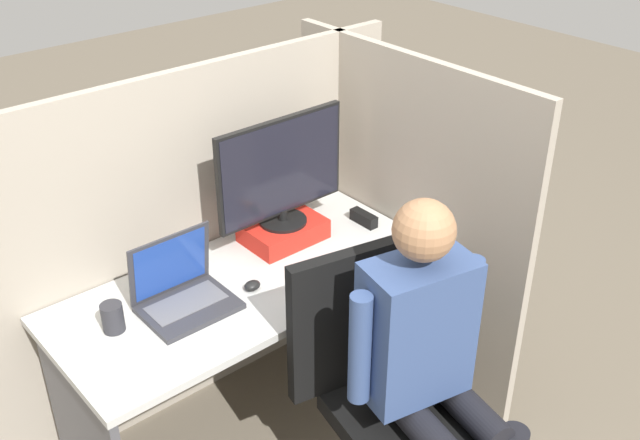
% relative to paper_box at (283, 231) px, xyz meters
% --- Properties ---
extents(cubicle_panel_back, '(1.96, 0.04, 1.46)m').
position_rel_paper_box_xyz_m(cubicle_panel_back, '(-0.28, 0.20, -0.04)').
color(cubicle_panel_back, gray).
rests_on(cubicle_panel_back, ground).
extents(cubicle_panel_right, '(0.04, 1.28, 1.46)m').
position_rel_paper_box_xyz_m(cubicle_panel_right, '(0.47, -0.21, -0.04)').
color(cubicle_panel_right, gray).
rests_on(cubicle_panel_right, ground).
extents(desk, '(1.46, 0.65, 0.73)m').
position_rel_paper_box_xyz_m(desk, '(-0.28, -0.15, -0.22)').
color(desk, '#B7B7B2').
rests_on(desk, ground).
extents(paper_box, '(0.31, 0.23, 0.08)m').
position_rel_paper_box_xyz_m(paper_box, '(0.00, 0.00, 0.00)').
color(paper_box, red).
rests_on(paper_box, desk).
extents(monitor, '(0.58, 0.19, 0.44)m').
position_rel_paper_box_xyz_m(monitor, '(0.00, 0.00, 0.27)').
color(monitor, black).
rests_on(monitor, paper_box).
extents(laptop, '(0.32, 0.25, 0.26)m').
position_rel_paper_box_xyz_m(laptop, '(-0.54, -0.13, 0.01)').
color(laptop, '#2D2D33').
rests_on(laptop, desk).
extents(mouse, '(0.06, 0.05, 0.03)m').
position_rel_paper_box_xyz_m(mouse, '(-0.30, -0.20, -0.02)').
color(mouse, black).
rests_on(mouse, desk).
extents(stapler, '(0.04, 0.13, 0.05)m').
position_rel_paper_box_xyz_m(stapler, '(0.34, -0.12, -0.02)').
color(stapler, black).
rests_on(stapler, desk).
extents(carrot_toy, '(0.05, 0.15, 0.05)m').
position_rel_paper_box_xyz_m(carrot_toy, '(0.03, -0.34, -0.02)').
color(carrot_toy, orange).
rests_on(carrot_toy, desk).
extents(office_chair, '(0.55, 0.60, 1.04)m').
position_rel_paper_box_xyz_m(office_chair, '(-0.16, -0.75, -0.23)').
color(office_chair, black).
rests_on(office_chair, ground).
extents(person, '(0.47, 0.49, 1.30)m').
position_rel_paper_box_xyz_m(person, '(-0.12, -0.91, -0.01)').
color(person, black).
rests_on(person, ground).
extents(pen_cup, '(0.07, 0.07, 0.10)m').
position_rel_paper_box_xyz_m(pen_cup, '(-0.80, -0.09, 0.01)').
color(pen_cup, '#28282D').
rests_on(pen_cup, desk).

